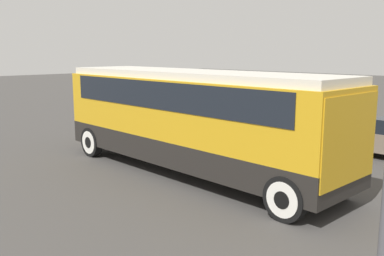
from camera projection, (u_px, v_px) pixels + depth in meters
The scene contains 3 objects.
ground_plane at pixel (192, 173), 13.47m from camera, with size 120.00×120.00×0.00m, color #423F3D.
tour_bus at pixel (194, 113), 13.06m from camera, with size 10.26×2.62×3.20m.
parked_car_mid at pixel (227, 113), 22.10m from camera, with size 4.02×1.80×1.30m.
Camera 1 is at (9.47, -8.93, 3.77)m, focal length 40.00 mm.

